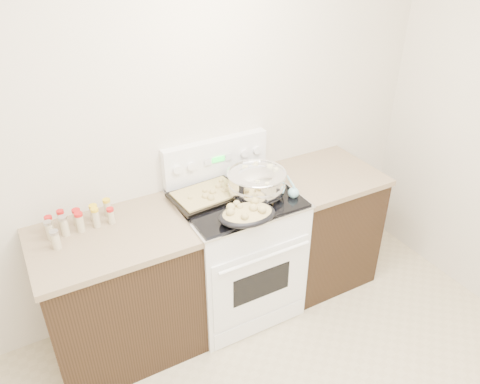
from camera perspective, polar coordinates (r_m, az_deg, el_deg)
room_shell at (r=1.48m, az=13.80°, el=-4.01°), size 4.10×3.60×2.75m
counter_left at (r=3.11m, az=-14.37°, el=-11.86°), size 0.93×0.67×0.92m
counter_right at (r=3.66m, az=9.65°, el=-3.97°), size 0.73×0.67×0.92m
kitchen_range at (r=3.30m, az=-0.46°, el=-7.17°), size 0.78×0.73×1.22m
mixing_bowl at (r=3.00m, az=2.03°, el=1.00°), size 0.43×0.43×0.23m
roasting_pan at (r=2.77m, az=0.86°, el=-2.69°), size 0.38×0.28×0.12m
baking_sheet at (r=3.03m, az=-3.91°, el=-0.29°), size 0.48×0.35×0.06m
wooden_spoon at (r=2.94m, az=1.41°, el=-1.41°), size 0.18×0.24×0.04m
blue_ladle at (r=3.05m, az=6.48°, el=0.10°), size 0.13×0.25×0.09m
spice_jars at (r=2.90m, az=-19.28°, el=-3.37°), size 0.40×0.24×0.13m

